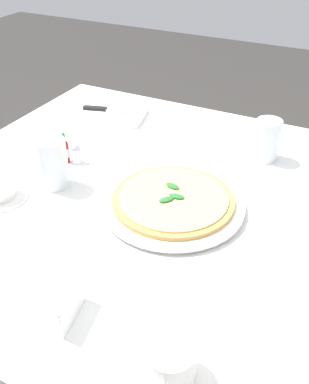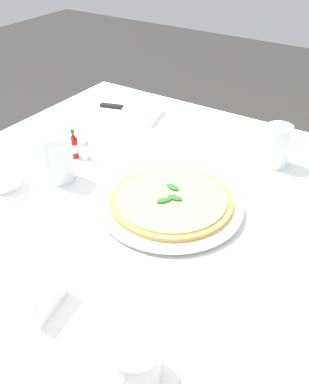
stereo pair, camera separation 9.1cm
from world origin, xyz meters
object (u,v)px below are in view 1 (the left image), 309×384
hot_sauce_bottle (65,150)px  pepper_shaker (54,153)px  water_glass_far_left (267,142)px  salt_shaker (76,154)px  menu_card (73,306)px  pizza (173,199)px  pizza_plate (173,204)px  coffee_cup_right_edge (170,365)px  napkin_folded (110,114)px  water_glass_left_edge (53,165)px  dinner_knife (110,110)px

hot_sauce_bottle → pepper_shaker: bearing=-160.3°
water_glass_far_left → salt_shaker: (-0.44, -0.24, -0.02)m
pepper_shaker → menu_card: bearing=-49.4°
salt_shaker → pizza: bearing=-12.7°
pizza_plate → menu_card: menu_card is taller
coffee_cup_right_edge → water_glass_far_left: water_glass_far_left is taller
hot_sauce_bottle → napkin_folded: bearing=98.6°
coffee_cup_right_edge → water_glass_left_edge: (-0.47, 0.34, 0.02)m
dinner_knife → pepper_shaker: (0.01, -0.30, 0.00)m
napkin_folded → pepper_shaker: 0.30m
coffee_cup_right_edge → salt_shaker: 0.67m
dinner_knife → pizza: bearing=-59.6°
napkin_folded → hot_sauce_bottle: size_ratio=2.94×
pizza_plate → pepper_shaker: bearing=172.2°
coffee_cup_right_edge → salt_shaker: bearing=136.7°
coffee_cup_right_edge → water_glass_far_left: bearing=93.9°
dinner_knife → hot_sauce_bottle: size_ratio=2.32×
napkin_folded → pepper_shaker: pepper_shaker is taller
pizza → dinner_knife: pizza is taller
pizza_plate → salt_shaker: (-0.31, 0.07, 0.01)m
water_glass_far_left → pepper_shaker: size_ratio=1.98×
pizza_plate → coffee_cup_right_edge: bearing=-65.9°
coffee_cup_right_edge → water_glass_left_edge: 0.58m
pepper_shaker → pizza_plate: bearing=-7.8°
water_glass_far_left → dinner_knife: size_ratio=0.58×
salt_shaker → menu_card: menu_card is taller
pizza → salt_shaker: bearing=167.3°
napkin_folded → hot_sauce_bottle: bearing=-94.6°
water_glass_left_edge → water_glass_far_left: 0.55m
pizza_plate → coffee_cup_right_edge: (0.17, -0.39, 0.02)m
pizza → dinner_knife: 0.52m
dinner_knife → hot_sauce_bottle: (0.04, -0.29, 0.01)m
napkin_folded → coffee_cup_right_edge: bearing=-66.2°
napkin_folded → hot_sauce_bottle: hot_sauce_bottle is taller
pizza → menu_card: size_ratio=3.09×
coffee_cup_right_edge → water_glass_far_left: size_ratio=1.18×
water_glass_far_left → napkin_folded: size_ratio=0.46×
dinner_knife → menu_card: menu_card is taller
dinner_knife → napkin_folded: bearing=180.0°
coffee_cup_right_edge → menu_card: size_ratio=1.48×
water_glass_left_edge → napkin_folded: water_glass_left_edge is taller
water_glass_left_edge → water_glass_far_left: size_ratio=1.10×
water_glass_left_edge → dinner_knife: size_ratio=0.64×
water_glass_far_left → menu_card: water_glass_far_left is taller
coffee_cup_right_edge → dinner_knife: coffee_cup_right_edge is taller
water_glass_far_left → menu_card: size_ratio=1.25×
pizza → pepper_shaker: pepper_shaker is taller
menu_card → water_glass_left_edge: bearing=-149.7°
water_glass_left_edge → menu_card: water_glass_left_edge is taller
dinner_knife → hot_sauce_bottle: bearing=-98.7°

